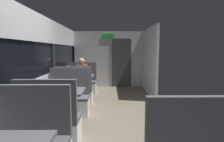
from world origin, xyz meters
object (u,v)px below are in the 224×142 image
at_px(bench_far_window_facing_entry, 83,84).
at_px(seated_passenger, 82,79).
at_px(dining_table_mid_window, 61,95).
at_px(bench_mid_window_facing_end, 50,125).
at_px(coffee_cup_primary, 67,87).
at_px(bench_mid_window_facing_entry, 69,101).
at_px(bench_far_window_facing_end, 75,94).
at_px(dining_table_far_window, 79,79).

xyz_separation_m(bench_far_window_facing_entry, seated_passenger, (0.00, -0.07, 0.21)).
relative_size(dining_table_mid_window, bench_mid_window_facing_end, 0.82).
relative_size(dining_table_mid_window, coffee_cup_primary, 10.00).
bearing_deg(bench_mid_window_facing_entry, dining_table_mid_window, -90.00).
height_order(bench_mid_window_facing_entry, bench_far_window_facing_end, same).
bearing_deg(bench_mid_window_facing_entry, bench_mid_window_facing_end, -90.00).
relative_size(bench_mid_window_facing_entry, bench_far_window_facing_entry, 1.00).
distance_m(bench_mid_window_facing_entry, bench_far_window_facing_entry, 2.16).
height_order(bench_mid_window_facing_end, dining_table_far_window, bench_mid_window_facing_end).
bearing_deg(coffee_cup_primary, bench_far_window_facing_entry, 92.01).
bearing_deg(bench_mid_window_facing_entry, seated_passenger, 90.00).
relative_size(bench_mid_window_facing_entry, coffee_cup_primary, 12.22).
height_order(dining_table_far_window, seated_passenger, seated_passenger).
height_order(bench_mid_window_facing_end, bench_far_window_facing_end, same).
bearing_deg(bench_far_window_facing_entry, coffee_cup_primary, -87.99).
xyz_separation_m(bench_mid_window_facing_end, dining_table_far_window, (0.00, 2.86, 0.31)).
bearing_deg(bench_mid_window_facing_entry, coffee_cup_primary, -80.81).
xyz_separation_m(dining_table_mid_window, dining_table_far_window, (0.00, 2.16, 0.00)).
distance_m(bench_mid_window_facing_entry, coffee_cup_primary, 0.76).
xyz_separation_m(dining_table_mid_window, bench_mid_window_facing_end, (0.00, -0.70, -0.31)).
relative_size(bench_mid_window_facing_end, bench_far_window_facing_end, 1.00).
height_order(dining_table_mid_window, coffee_cup_primary, coffee_cup_primary).
bearing_deg(dining_table_far_window, bench_mid_window_facing_end, -90.00).
distance_m(dining_table_mid_window, bench_far_window_facing_entry, 2.87).
bearing_deg(bench_mid_window_facing_end, seated_passenger, 90.00).
xyz_separation_m(bench_mid_window_facing_entry, coffee_cup_primary, (0.10, -0.60, 0.46)).
bearing_deg(dining_table_far_window, bench_far_window_facing_entry, 90.00).
relative_size(bench_far_window_facing_end, coffee_cup_primary, 12.22).
relative_size(dining_table_mid_window, dining_table_far_window, 1.00).
height_order(bench_mid_window_facing_entry, seated_passenger, seated_passenger).
relative_size(bench_mid_window_facing_end, bench_far_window_facing_entry, 1.00).
bearing_deg(bench_mid_window_facing_entry, bench_far_window_facing_end, 90.00).
bearing_deg(dining_table_mid_window, bench_mid_window_facing_end, -90.00).
xyz_separation_m(dining_table_far_window, seated_passenger, (0.00, 0.63, -0.10)).
height_order(dining_table_mid_window, bench_far_window_facing_entry, bench_far_window_facing_entry).
distance_m(bench_far_window_facing_entry, seated_passenger, 0.22).
bearing_deg(bench_mid_window_facing_end, bench_far_window_facing_end, 90.00).
bearing_deg(dining_table_mid_window, dining_table_far_window, 90.00).
xyz_separation_m(bench_far_window_facing_end, seated_passenger, (0.00, 1.33, 0.21)).
distance_m(bench_mid_window_facing_entry, dining_table_far_window, 1.49).
relative_size(dining_table_far_window, seated_passenger, 0.71).
bearing_deg(dining_table_far_window, dining_table_mid_window, -90.00).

